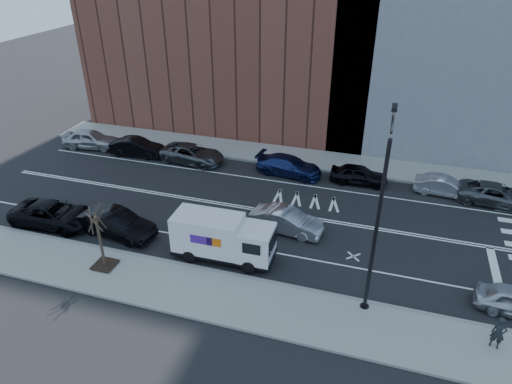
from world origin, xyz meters
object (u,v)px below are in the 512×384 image
Objects in this scene: far_parked_a at (91,139)px; far_parked_b at (137,147)px; driving_sedan at (286,221)px; pedestrian at (498,333)px; fedex_van at (222,237)px.

far_parked_a reaches higher than far_parked_b.
far_parked_a is 1.05× the size of driving_sedan.
pedestrian is at bearing -121.65° from far_parked_b.
far_parked_a is 4.64m from far_parked_b.
fedex_van reaches higher than far_parked_b.
fedex_van reaches higher than driving_sedan.
fedex_van is 14.09m from pedestrian.
far_parked_b is (4.64, -0.23, -0.07)m from far_parked_a.
pedestrian reaches higher than far_parked_b.
fedex_van is 3.59× the size of pedestrian.
far_parked_a is 33.32m from pedestrian.
far_parked_b is at bearing 163.93° from pedestrian.
fedex_van is 19.94m from far_parked_a.
pedestrian reaches higher than driving_sedan.
pedestrian reaches higher than far_parked_a.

